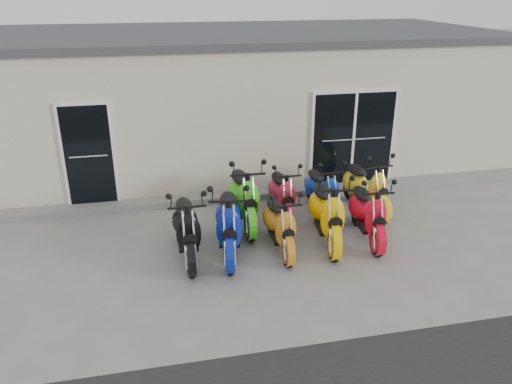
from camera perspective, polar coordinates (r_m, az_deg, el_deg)
ground at (r=9.45m, az=0.76°, el=-5.58°), size 80.00×80.00×0.00m
building at (r=13.74m, az=-4.06°, el=10.62°), size 14.00×6.00×3.20m
roof_cap at (r=13.49m, az=-4.27°, el=17.61°), size 14.20×6.20×0.16m
front_step at (r=11.20m, az=-1.51°, el=-0.42°), size 14.00×0.40×0.15m
door_left at (r=10.86m, az=-18.62°, el=4.27°), size 1.07×0.08×2.22m
door_right at (r=11.66m, az=11.03°, el=6.29°), size 2.02×0.08×2.22m
scooter_front_black at (r=8.67m, az=-7.99°, el=-3.21°), size 0.72×1.96×1.45m
scooter_front_blue at (r=8.71m, az=-3.14°, el=-2.64°), size 1.03×2.14×1.52m
scooter_front_orange_a at (r=8.86m, az=2.73°, el=-2.94°), size 0.65×1.76×1.30m
scooter_front_orange_b at (r=9.18m, az=8.11°, el=-1.43°), size 1.02×2.14×1.52m
scooter_front_red at (r=9.43m, az=12.69°, el=-1.55°), size 0.88×1.94×1.39m
scooter_back_green at (r=9.75m, az=-1.43°, el=0.36°), size 0.79×2.10×1.54m
scooter_back_red at (r=10.10m, az=3.01°, el=0.47°), size 0.74×1.82×1.32m
scooter_back_blue at (r=10.36m, az=7.61°, el=0.82°), size 0.73×1.79×1.30m
scooter_back_yellow at (r=10.60m, az=12.45°, el=1.33°), size 0.91×1.99×1.42m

